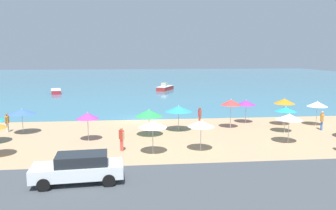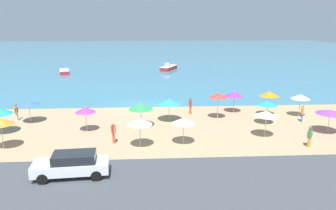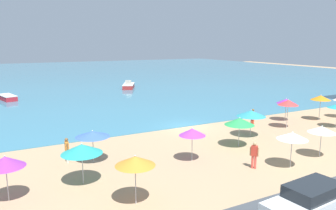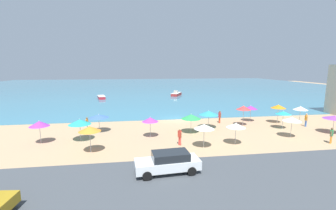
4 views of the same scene
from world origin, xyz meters
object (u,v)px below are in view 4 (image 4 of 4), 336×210
object	(u,v)px
beach_umbrella_3	(99,116)
beach_umbrella_4	(278,106)
beach_umbrella_0	(39,124)
beach_umbrella_8	(334,117)
beach_umbrella_2	(150,120)
bather_0	(87,123)
beach_umbrella_5	(236,125)
beach_umbrella_14	(301,108)
beach_umbrella_7	(191,117)
skiff_offshore	(176,94)
beach_umbrella_6	(292,119)
beach_umbrella_10	(283,113)
beach_umbrella_9	(209,113)
beach_umbrella_13	(251,107)
bather_2	(332,135)
beach_umbrella_12	(80,122)
bather_4	(220,116)
bather_1	(180,136)
beach_umbrella_11	(90,129)
beach_umbrella_1	(204,127)
skiff_nearshore	(101,97)
parked_car_3	(168,162)
beach_umbrella_15	(244,108)
bather_3	(306,119)

from	to	relation	value
beach_umbrella_3	beach_umbrella_4	size ratio (longest dim) A/B	0.85
beach_umbrella_0	beach_umbrella_8	distance (m)	31.74
beach_umbrella_2	bather_0	world-z (taller)	beach_umbrella_2
beach_umbrella_5	beach_umbrella_14	distance (m)	14.12
beach_umbrella_7	skiff_offshore	distance (m)	33.95
beach_umbrella_6	beach_umbrella_14	distance (m)	7.79
beach_umbrella_10	beach_umbrella_14	world-z (taller)	beach_umbrella_14
beach_umbrella_0	beach_umbrella_9	xyz separation A→B (m)	(18.30, 2.98, -0.06)
beach_umbrella_3	beach_umbrella_13	bearing A→B (deg)	6.52
beach_umbrella_8	bather_2	size ratio (longest dim) A/B	1.44
beach_umbrella_12	beach_umbrella_14	xyz separation A→B (m)	(27.65, 3.49, 0.05)
beach_umbrella_2	beach_umbrella_10	size ratio (longest dim) A/B	1.00
beach_umbrella_7	bather_4	distance (m)	6.41
beach_umbrella_4	beach_umbrella_8	world-z (taller)	beach_umbrella_4
beach_umbrella_8	bather_2	world-z (taller)	beach_umbrella_8
beach_umbrella_10	beach_umbrella_4	bearing A→B (deg)	67.17
beach_umbrella_13	beach_umbrella_5	bearing A→B (deg)	-125.56
beach_umbrella_10	beach_umbrella_13	distance (m)	4.61
beach_umbrella_5	bather_1	world-z (taller)	beach_umbrella_5
beach_umbrella_7	beach_umbrella_8	xyz separation A→B (m)	(16.05, -2.52, -0.03)
beach_umbrella_11	bather_2	world-z (taller)	beach_umbrella_11
beach_umbrella_3	beach_umbrella_12	size ratio (longest dim) A/B	0.95
beach_umbrella_5	beach_umbrella_7	world-z (taller)	beach_umbrella_7
beach_umbrella_1	skiff_offshore	xyz separation A→B (m)	(4.43, 38.46, -1.58)
beach_umbrella_9	skiff_nearshore	world-z (taller)	beach_umbrella_9
bather_1	bather_2	xyz separation A→B (m)	(15.00, -1.65, -0.05)
parked_car_3	beach_umbrella_7	bearing A→B (deg)	66.97
parked_car_3	beach_umbrella_13	bearing A→B (deg)	45.29
beach_umbrella_8	bather_1	bearing A→B (deg)	-175.79
beach_umbrella_2	beach_umbrella_3	size ratio (longest dim) A/B	1.03
bather_1	bather_4	world-z (taller)	bather_1
beach_umbrella_15	bather_1	size ratio (longest dim) A/B	1.58
beach_umbrella_11	skiff_offshore	bearing A→B (deg)	68.92
beach_umbrella_15	bather_2	xyz separation A→B (m)	(5.51, -7.63, -1.46)
beach_umbrella_8	beach_umbrella_0	bearing A→B (deg)	177.85
beach_umbrella_8	beach_umbrella_10	xyz separation A→B (m)	(-4.49, 2.60, 0.12)
beach_umbrella_6	parked_car_3	size ratio (longest dim) A/B	0.49
bather_4	beach_umbrella_14	bearing A→B (deg)	-7.95
beach_umbrella_3	beach_umbrella_9	bearing A→B (deg)	-1.28
beach_umbrella_15	beach_umbrella_3	bearing A→B (deg)	-179.43
beach_umbrella_13	beach_umbrella_0	bearing A→B (deg)	-167.56
beach_umbrella_0	beach_umbrella_15	xyz separation A→B (m)	(23.08, 3.45, 0.35)
beach_umbrella_12	bather_3	bearing A→B (deg)	3.60
beach_umbrella_11	beach_umbrella_13	distance (m)	21.68
beach_umbrella_0	bather_1	distance (m)	13.87
bather_0	beach_umbrella_15	bearing A→B (deg)	-1.65
beach_umbrella_12	bather_3	world-z (taller)	beach_umbrella_12
beach_umbrella_10	parked_car_3	xyz separation A→B (m)	(-15.58, -9.56, -1.16)
beach_umbrella_0	bather_0	xyz separation A→B (m)	(3.65, 4.01, -1.10)
beach_umbrella_11	beach_umbrella_12	bearing A→B (deg)	115.15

